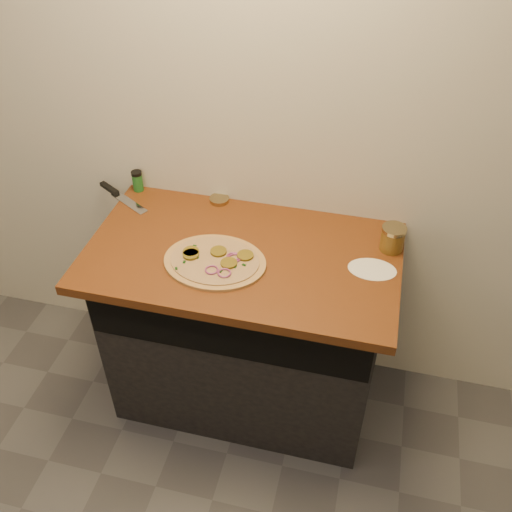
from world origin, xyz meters
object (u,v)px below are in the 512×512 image
(pizza, at_px, (215,261))
(chefs_knife, at_px, (119,195))
(salsa_jar, at_px, (393,238))
(spice_shaker, at_px, (138,181))

(pizza, bearing_deg, chefs_knife, 148.75)
(pizza, bearing_deg, salsa_jar, 20.85)
(spice_shaker, bearing_deg, chefs_knife, -134.91)
(pizza, relative_size, salsa_jar, 3.80)
(salsa_jar, distance_m, spice_shaker, 1.11)
(pizza, distance_m, salsa_jar, 0.68)
(salsa_jar, relative_size, spice_shaker, 1.10)
(chefs_knife, height_order, spice_shaker, spice_shaker)
(pizza, bearing_deg, spice_shaker, 140.21)
(pizza, height_order, spice_shaker, spice_shaker)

